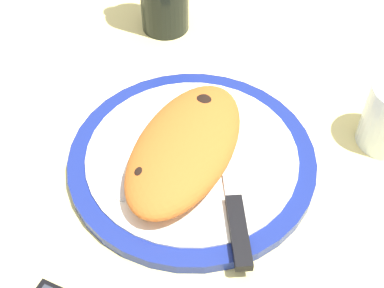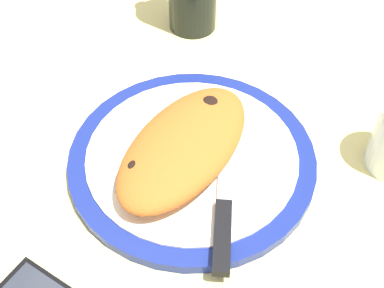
{
  "view_description": "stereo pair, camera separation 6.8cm",
  "coord_description": "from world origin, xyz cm",
  "px_view_note": "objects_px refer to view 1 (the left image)",
  "views": [
    {
      "loc": [
        44.62,
        4.84,
        54.83
      ],
      "look_at": [
        0.0,
        0.0,
        3.84
      ],
      "focal_mm": 49.41,
      "sensor_mm": 36.0,
      "label": 1
    },
    {
      "loc": [
        43.38,
        11.51,
        54.83
      ],
      "look_at": [
        0.0,
        0.0,
        3.84
      ],
      "focal_mm": 49.41,
      "sensor_mm": 36.0,
      "label": 2
    }
  ],
  "objects_px": {
    "calzone": "(185,147)",
    "fork": "(135,162)",
    "plate": "(192,159)",
    "knife": "(234,207)"
  },
  "relations": [
    {
      "from": "calzone",
      "to": "fork",
      "type": "height_order",
      "value": "calzone"
    },
    {
      "from": "plate",
      "to": "knife",
      "type": "distance_m",
      "value": 0.1
    },
    {
      "from": "plate",
      "to": "calzone",
      "type": "bearing_deg",
      "value": -35.99
    },
    {
      "from": "calzone",
      "to": "fork",
      "type": "distance_m",
      "value": 0.07
    },
    {
      "from": "plate",
      "to": "fork",
      "type": "distance_m",
      "value": 0.08
    },
    {
      "from": "fork",
      "to": "knife",
      "type": "distance_m",
      "value": 0.14
    },
    {
      "from": "fork",
      "to": "calzone",
      "type": "bearing_deg",
      "value": 100.57
    },
    {
      "from": "calzone",
      "to": "knife",
      "type": "height_order",
      "value": "calzone"
    },
    {
      "from": "fork",
      "to": "knife",
      "type": "bearing_deg",
      "value": 66.12
    },
    {
      "from": "plate",
      "to": "calzone",
      "type": "relative_size",
      "value": 1.25
    }
  ]
}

